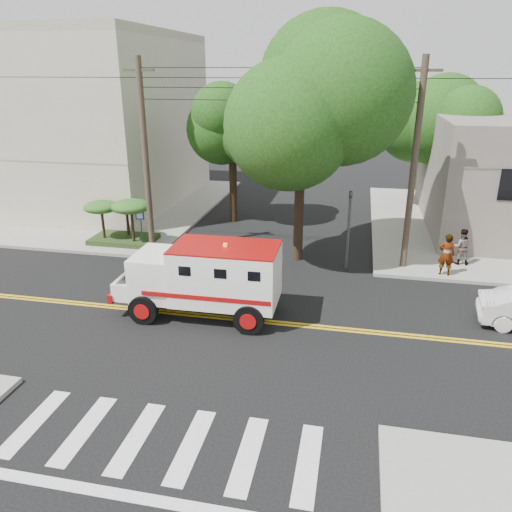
# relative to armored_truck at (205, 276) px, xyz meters

# --- Properties ---
(ground) EXTENTS (100.00, 100.00, 0.00)m
(ground) POSITION_rel_armored_truck_xyz_m (1.04, -0.12, -1.54)
(ground) COLOR black
(ground) RESTS_ON ground
(sidewalk_nw) EXTENTS (17.00, 17.00, 0.15)m
(sidewalk_nw) POSITION_rel_armored_truck_xyz_m (-12.46, 13.38, -1.47)
(sidewalk_nw) COLOR gray
(sidewalk_nw) RESTS_ON ground
(building_left) EXTENTS (16.00, 14.00, 10.00)m
(building_left) POSITION_rel_armored_truck_xyz_m (-14.46, 14.88, 3.61)
(building_left) COLOR beige
(building_left) RESTS_ON sidewalk_nw
(utility_pole_left) EXTENTS (0.28, 0.28, 9.00)m
(utility_pole_left) POSITION_rel_armored_truck_xyz_m (-4.56, 5.88, 2.96)
(utility_pole_left) COLOR #382D23
(utility_pole_left) RESTS_ON ground
(utility_pole_right) EXTENTS (0.28, 0.28, 9.00)m
(utility_pole_right) POSITION_rel_armored_truck_xyz_m (7.34, 6.08, 2.96)
(utility_pole_right) COLOR #382D23
(utility_pole_right) RESTS_ON ground
(tree_main) EXTENTS (6.08, 5.70, 9.85)m
(tree_main) POSITION_rel_armored_truck_xyz_m (2.98, 6.08, 5.66)
(tree_main) COLOR black
(tree_main) RESTS_ON ground
(tree_left) EXTENTS (4.48, 4.20, 7.70)m
(tree_left) POSITION_rel_armored_truck_xyz_m (-1.63, 11.66, 4.19)
(tree_left) COLOR black
(tree_left) RESTS_ON ground
(tree_right) EXTENTS (4.80, 4.50, 8.20)m
(tree_right) POSITION_rel_armored_truck_xyz_m (9.89, 15.65, 4.55)
(tree_right) COLOR black
(tree_right) RESTS_ON ground
(traffic_signal) EXTENTS (0.15, 0.18, 3.60)m
(traffic_signal) POSITION_rel_armored_truck_xyz_m (4.84, 5.48, 0.69)
(traffic_signal) COLOR #3F3F42
(traffic_signal) RESTS_ON ground
(accessibility_sign) EXTENTS (0.45, 0.10, 2.02)m
(accessibility_sign) POSITION_rel_armored_truck_xyz_m (-5.16, 6.05, -0.17)
(accessibility_sign) COLOR #3F3F42
(accessibility_sign) RESTS_ON ground
(palm_planter) EXTENTS (3.52, 2.63, 2.36)m
(palm_planter) POSITION_rel_armored_truck_xyz_m (-6.39, 6.50, 0.11)
(palm_planter) COLOR #1E3314
(palm_planter) RESTS_ON sidewalk_nw
(armored_truck) EXTENTS (5.98, 2.48, 2.71)m
(armored_truck) POSITION_rel_armored_truck_xyz_m (0.00, 0.00, 0.00)
(armored_truck) COLOR white
(armored_truck) RESTS_ON ground
(pedestrian_a) EXTENTS (0.70, 0.48, 1.83)m
(pedestrian_a) POSITION_rel_armored_truck_xyz_m (9.00, 5.38, -0.47)
(pedestrian_a) COLOR gray
(pedestrian_a) RESTS_ON sidewalk_ne
(pedestrian_b) EXTENTS (0.81, 0.63, 1.66)m
(pedestrian_b) POSITION_rel_armored_truck_xyz_m (9.86, 6.86, -0.56)
(pedestrian_b) COLOR gray
(pedestrian_b) RESTS_ON sidewalk_ne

